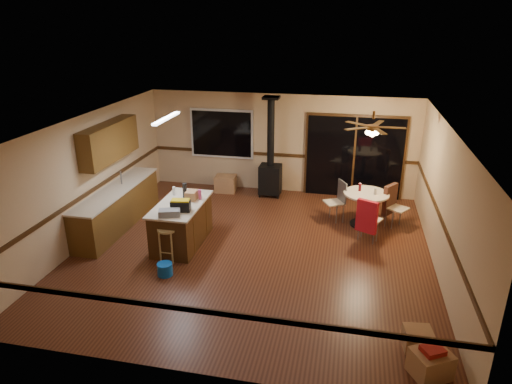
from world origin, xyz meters
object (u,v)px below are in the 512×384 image
(bar_stool, at_px, (168,244))
(chair_left, at_px, (338,196))
(wood_stove, at_px, (270,169))
(toolbox_grey, at_px, (169,213))
(blue_bucket, at_px, (165,269))
(toolbox_black, at_px, (181,206))
(kitchen_island, at_px, (182,223))
(dining_table, at_px, (366,203))
(chair_right, at_px, (391,200))
(box_corner_b, at_px, (417,339))
(chair_near, at_px, (367,216))
(box_under_window, at_px, (226,184))
(box_corner_a, at_px, (431,364))

(bar_stool, height_order, chair_left, chair_left)
(wood_stove, xyz_separation_m, toolbox_grey, (-1.28, -3.68, 0.23))
(blue_bucket, bearing_deg, wood_stove, 74.81)
(blue_bucket, bearing_deg, toolbox_grey, 99.76)
(toolbox_black, bearing_deg, bar_stool, -112.26)
(kitchen_island, xyz_separation_m, dining_table, (3.71, 1.69, 0.08))
(kitchen_island, height_order, dining_table, kitchen_island)
(chair_right, height_order, box_corner_b, chair_right)
(blue_bucket, bearing_deg, bar_stool, 104.17)
(toolbox_black, bearing_deg, chair_near, 18.34)
(dining_table, distance_m, chair_near, 0.87)
(chair_left, distance_m, chair_near, 1.19)
(chair_left, distance_m, box_under_window, 3.30)
(chair_right, bearing_deg, chair_left, -179.82)
(wood_stove, xyz_separation_m, chair_near, (2.43, -2.23, -0.13))
(wood_stove, bearing_deg, toolbox_grey, -109.21)
(box_under_window, xyz_separation_m, box_corner_a, (4.44, -5.98, -0.04))
(box_under_window, bearing_deg, chair_right, -16.73)
(kitchen_island, height_order, bar_stool, kitchen_island)
(toolbox_black, distance_m, dining_table, 4.14)
(box_corner_a, bearing_deg, bar_stool, 154.57)
(bar_stool, distance_m, box_under_window, 3.84)
(wood_stove, distance_m, box_corner_b, 6.28)
(toolbox_black, bearing_deg, dining_table, 29.95)
(wood_stove, relative_size, chair_near, 3.60)
(chair_left, bearing_deg, kitchen_island, -149.36)
(kitchen_island, bearing_deg, toolbox_grey, -88.25)
(chair_near, distance_m, chair_right, 1.15)
(kitchen_island, xyz_separation_m, toolbox_black, (0.15, -0.36, 0.55))
(kitchen_island, bearing_deg, wood_stove, 66.91)
(kitchen_island, bearing_deg, blue_bucket, -84.18)
(chair_near, bearing_deg, kitchen_island, -167.55)
(wood_stove, relative_size, blue_bucket, 8.94)
(blue_bucket, height_order, chair_near, chair_near)
(bar_stool, relative_size, box_corner_a, 1.42)
(box_corner_b, bearing_deg, chair_right, 92.06)
(toolbox_black, height_order, box_corner_a, toolbox_black)
(kitchen_island, distance_m, box_under_window, 3.11)
(chair_left, bearing_deg, toolbox_grey, -141.37)
(toolbox_grey, height_order, toolbox_black, toolbox_black)
(toolbox_black, relative_size, box_corner_a, 0.78)
(wood_stove, distance_m, chair_left, 2.18)
(dining_table, height_order, box_corner_a, dining_table)
(chair_left, relative_size, box_under_window, 1.00)
(kitchen_island, relative_size, chair_left, 3.08)
(kitchen_island, relative_size, toolbox_black, 4.48)
(box_corner_b, bearing_deg, wood_stove, 119.84)
(blue_bucket, distance_m, chair_near, 4.19)
(kitchen_island, xyz_separation_m, box_under_window, (0.07, 3.10, -0.23))
(blue_bucket, bearing_deg, kitchen_island, 95.82)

